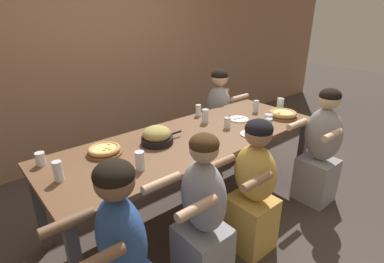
{
  "coord_description": "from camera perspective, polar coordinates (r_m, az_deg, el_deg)",
  "views": [
    {
      "loc": [
        -1.6,
        -1.88,
        1.85
      ],
      "look_at": [
        0.0,
        0.0,
        0.84
      ],
      "focal_mm": 28.0,
      "sensor_mm": 36.0,
      "label": 1
    }
  ],
  "objects": [
    {
      "name": "ground_plane",
      "position": [
        3.09,
        -0.0,
        -14.49
      ],
      "size": [
        18.0,
        18.0,
        0.0
      ],
      "primitive_type": "plane",
      "color": "#423833",
      "rests_on": "ground"
    },
    {
      "name": "restaurant_back_panel",
      "position": [
        4.0,
        -17.56,
        17.74
      ],
      "size": [
        10.0,
        0.06,
        3.2
      ],
      "primitive_type": "cube",
      "color": "#9E7056",
      "rests_on": "ground"
    },
    {
      "name": "dining_table",
      "position": [
        2.72,
        -0.0,
        -2.36
      ],
      "size": [
        2.63,
        0.93,
        0.79
      ],
      "color": "brown",
      "rests_on": "ground"
    },
    {
      "name": "pizza_board_main",
      "position": [
        3.31,
        16.9,
        3.19
      ],
      "size": [
        0.3,
        0.3,
        0.07
      ],
      "color": "brown",
      "rests_on": "dining_table"
    },
    {
      "name": "pizza_board_second",
      "position": [
        2.47,
        -16.36,
        -3.45
      ],
      "size": [
        0.28,
        0.28,
        0.06
      ],
      "color": "brown",
      "rests_on": "dining_table"
    },
    {
      "name": "skillet_bowl",
      "position": [
        2.55,
        -6.67,
        -0.86
      ],
      "size": [
        0.4,
        0.27,
        0.15
      ],
      "color": "black",
      "rests_on": "dining_table"
    },
    {
      "name": "empty_plate_a",
      "position": [
        2.78,
        11.26,
        -0.51
      ],
      "size": [
        0.2,
        0.2,
        0.02
      ],
      "color": "white",
      "rests_on": "dining_table"
    },
    {
      "name": "empty_plate_b",
      "position": [
        3.14,
        8.87,
        2.35
      ],
      "size": [
        0.21,
        0.21,
        0.02
      ],
      "color": "white",
      "rests_on": "dining_table"
    },
    {
      "name": "cocktail_glass_blue",
      "position": [
        2.89,
        6.75,
        1.55
      ],
      "size": [
        0.06,
        0.06,
        0.13
      ],
      "color": "silver",
      "rests_on": "dining_table"
    },
    {
      "name": "drinking_glass_a",
      "position": [
        2.46,
        -26.88,
        -4.82
      ],
      "size": [
        0.07,
        0.07,
        0.1
      ],
      "color": "silver",
      "rests_on": "dining_table"
    },
    {
      "name": "drinking_glass_b",
      "position": [
        3.0,
        14.34,
        1.91
      ],
      "size": [
        0.08,
        0.08,
        0.12
      ],
      "color": "silver",
      "rests_on": "dining_table"
    },
    {
      "name": "drinking_glass_c",
      "position": [
        3.4,
        12.07,
        4.57
      ],
      "size": [
        0.06,
        0.06,
        0.13
      ],
      "color": "silver",
      "rests_on": "dining_table"
    },
    {
      "name": "drinking_glass_d",
      "position": [
        3.51,
        16.43,
        4.79
      ],
      "size": [
        0.08,
        0.08,
        0.14
      ],
      "color": "silver",
      "rests_on": "dining_table"
    },
    {
      "name": "drinking_glass_e",
      "position": [
        2.86,
        14.36,
        0.94
      ],
      "size": [
        0.06,
        0.06,
        0.13
      ],
      "color": "silver",
      "rests_on": "dining_table"
    },
    {
      "name": "drinking_glass_f",
      "position": [
        2.19,
        -24.11,
        -7.15
      ],
      "size": [
        0.06,
        0.06,
        0.14
      ],
      "color": "silver",
      "rests_on": "dining_table"
    },
    {
      "name": "drinking_glass_g",
      "position": [
        3.01,
        2.53,
        2.86
      ],
      "size": [
        0.07,
        0.07,
        0.14
      ],
      "color": "silver",
      "rests_on": "dining_table"
    },
    {
      "name": "drinking_glass_h",
      "position": [
        2.16,
        -9.87,
        -5.73
      ],
      "size": [
        0.07,
        0.07,
        0.14
      ],
      "color": "silver",
      "rests_on": "dining_table"
    },
    {
      "name": "drinking_glass_i",
      "position": [
        3.21,
        1.21,
        3.94
      ],
      "size": [
        0.06,
        0.06,
        0.12
      ],
      "color": "silver",
      "rests_on": "dining_table"
    },
    {
      "name": "diner_near_left",
      "position": [
        1.85,
        -12.98,
        -23.23
      ],
      "size": [
        0.51,
        0.4,
        1.18
      ],
      "rotation": [
        0.0,
        0.0,
        1.57
      ],
      "color": "#2D5193",
      "rests_on": "ground"
    },
    {
      "name": "diner_near_midleft",
      "position": [
        2.1,
        2.0,
        -16.6
      ],
      "size": [
        0.51,
        0.4,
        1.16
      ],
      "rotation": [
        0.0,
        0.0,
        1.57
      ],
      "color": "#99999E",
      "rests_on": "ground"
    },
    {
      "name": "diner_far_right",
      "position": [
        3.9,
        5.05,
        2.67
      ],
      "size": [
        0.51,
        0.4,
        1.17
      ],
      "rotation": [
        0.0,
        0.0,
        -1.57
      ],
      "color": "#99999E",
      "rests_on": "ground"
    },
    {
      "name": "diner_near_center",
      "position": [
        2.43,
        11.52,
        -11.31
      ],
      "size": [
        0.51,
        0.4,
        1.13
      ],
      "rotation": [
        0.0,
        0.0,
        1.57
      ],
      "color": "gold",
      "rests_on": "ground"
    },
    {
      "name": "diner_near_right",
      "position": [
        3.22,
        23.2,
        -3.6
      ],
      "size": [
        0.51,
        0.4,
        1.19
      ],
      "rotation": [
        0.0,
        0.0,
        1.57
      ],
      "color": "#99999E",
      "rests_on": "ground"
    }
  ]
}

